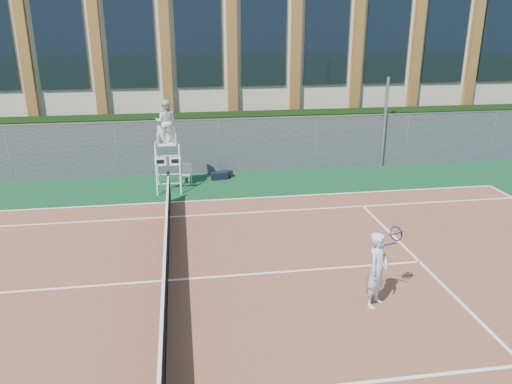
{
  "coord_description": "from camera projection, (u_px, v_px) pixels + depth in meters",
  "views": [
    {
      "loc": [
        0.49,
        -10.76,
        5.89
      ],
      "look_at": [
        2.61,
        3.0,
        1.11
      ],
      "focal_mm": 35.0,
      "sensor_mm": 36.0,
      "label": 1
    }
  ],
  "objects": [
    {
      "name": "hedge",
      "position": [
        169.0,
        142.0,
        20.89
      ],
      "size": [
        40.0,
        1.4,
        2.2
      ],
      "primitive_type": "cube",
      "color": "black",
      "rests_on": "ground"
    },
    {
      "name": "building",
      "position": [
        168.0,
        55.0,
        27.33
      ],
      "size": [
        45.0,
        10.6,
        8.22
      ],
      "color": "beige",
      "rests_on": "ground"
    },
    {
      "name": "sports_bag_near",
      "position": [
        219.0,
        176.0,
        19.51
      ],
      "size": [
        0.69,
        0.36,
        0.28
      ],
      "primitive_type": "cube",
      "rotation": [
        0.0,
        0.0,
        0.16
      ],
      "color": "black",
      "rests_on": "apron"
    },
    {
      "name": "plastic_chair",
      "position": [
        187.0,
        172.0,
        18.93
      ],
      "size": [
        0.46,
        0.46,
        0.8
      ],
      "color": "silver",
      "rests_on": "apron"
    },
    {
      "name": "tennis_net",
      "position": [
        166.0,
        261.0,
        11.72
      ],
      "size": [
        0.1,
        11.3,
        1.1
      ],
      "color": "black",
      "rests_on": "ground"
    },
    {
      "name": "tennis_player",
      "position": [
        378.0,
        269.0,
        10.61
      ],
      "size": [
        1.01,
        0.8,
        1.71
      ],
      "color": "silver",
      "rests_on": "tennis_court"
    },
    {
      "name": "steel_pole",
      "position": [
        385.0,
        123.0,
        20.7
      ],
      "size": [
        0.12,
        0.12,
        3.76
      ],
      "primitive_type": "cylinder",
      "color": "#9EA0A5",
      "rests_on": "ground"
    },
    {
      "name": "apron",
      "position": [
        168.0,
        262.0,
        12.83
      ],
      "size": [
        36.0,
        20.0,
        0.01
      ],
      "primitive_type": "cube",
      "color": "#0D391D",
      "rests_on": "ground"
    },
    {
      "name": "tennis_court",
      "position": [
        167.0,
        281.0,
        11.89
      ],
      "size": [
        23.77,
        10.97,
        0.02
      ],
      "primitive_type": "cube",
      "color": "brown",
      "rests_on": "apron"
    },
    {
      "name": "sports_bag_far",
      "position": [
        225.0,
        174.0,
        19.8
      ],
      "size": [
        0.66,
        0.4,
        0.25
      ],
      "primitive_type": "cube",
      "rotation": [
        0.0,
        0.0,
        0.22
      ],
      "color": "black",
      "rests_on": "apron"
    },
    {
      "name": "fence",
      "position": [
        169.0,
        149.0,
        19.77
      ],
      "size": [
        40.0,
        0.06,
        2.2
      ],
      "primitive_type": null,
      "color": "#595E60",
      "rests_on": "ground"
    },
    {
      "name": "ground",
      "position": [
        167.0,
        282.0,
        11.9
      ],
      "size": [
        120.0,
        120.0,
        0.0
      ],
      "primitive_type": "plane",
      "color": "#233814"
    },
    {
      "name": "umpire_chair",
      "position": [
        166.0,
        124.0,
        17.7
      ],
      "size": [
        0.93,
        1.42,
        3.32
      ],
      "color": "white",
      "rests_on": "ground"
    }
  ]
}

